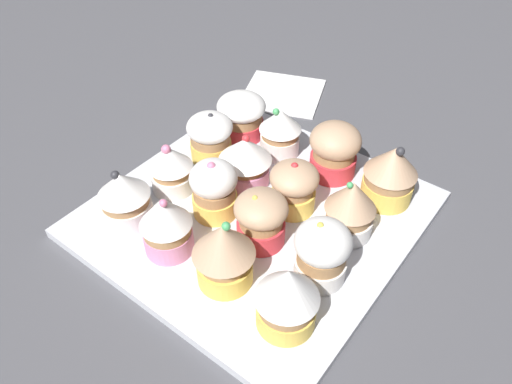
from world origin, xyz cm
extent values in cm
cube|color=#4C4C51|center=(0.00, 0.00, -1.50)|extent=(180.00, 180.00, 3.00)
cube|color=silver|center=(0.00, 0.00, 0.60)|extent=(34.60, 34.60, 1.20)
cylinder|color=#EFC651|center=(-10.36, -11.52, 2.38)|extent=(5.73, 5.73, 2.36)
cylinder|color=#AD7F51|center=(-10.36, -11.52, 4.36)|extent=(5.35, 5.35, 1.59)
cone|color=white|center=(-10.36, -11.52, 7.04)|extent=(6.15, 6.15, 3.78)
cylinder|color=white|center=(-3.66, -11.11, 2.42)|extent=(5.41, 5.41, 2.43)
cylinder|color=#AD7F51|center=(-3.66, -11.11, 4.41)|extent=(4.98, 4.98, 1.55)
ellipsoid|color=white|center=(-3.66, -11.11, 6.48)|extent=(5.81, 5.81, 4.32)
sphere|color=#EAD64C|center=(-3.74, -10.61, 8.53)|extent=(0.71, 0.71, 0.71)
cylinder|color=white|center=(3.60, -10.24, 2.39)|extent=(5.58, 5.58, 2.37)
cylinder|color=#AD7F51|center=(3.60, -10.24, 4.26)|extent=(5.08, 5.08, 1.37)
cone|color=tan|center=(3.60, -10.24, 6.75)|extent=(5.70, 5.70, 3.61)
sphere|color=#4CB266|center=(3.15, -9.94, 8.45)|extent=(0.71, 0.71, 0.71)
cylinder|color=#EFC651|center=(11.33, -11.18, 2.60)|extent=(6.11, 6.11, 2.80)
cylinder|color=#AD7F51|center=(11.33, -11.18, 4.65)|extent=(5.85, 5.85, 1.30)
cone|color=tan|center=(11.33, -11.18, 7.09)|extent=(6.32, 6.32, 3.58)
sphere|color=#333338|center=(11.27, -11.72, 8.72)|extent=(1.04, 1.04, 1.04)
cylinder|color=#EFC651|center=(-9.95, -3.62, 2.50)|extent=(5.77, 5.77, 2.60)
cylinder|color=#AD7F51|center=(-9.95, -3.62, 4.54)|extent=(5.13, 5.13, 1.47)
cone|color=tan|center=(-9.95, -3.62, 7.20)|extent=(6.40, 6.40, 3.87)
sphere|color=#4CB266|center=(-9.62, -3.83, 9.00)|extent=(0.91, 0.91, 0.91)
cylinder|color=#D1333D|center=(-3.37, -3.26, 2.55)|extent=(5.38, 5.38, 2.71)
cylinder|color=#AD7F51|center=(-3.37, -3.26, 4.51)|extent=(4.77, 4.77, 1.21)
ellipsoid|color=tan|center=(-3.37, -3.26, 6.15)|extent=(5.88, 5.88, 3.44)
sphere|color=#EAD64C|center=(-3.86, -2.83, 7.77)|extent=(0.61, 0.61, 0.61)
cylinder|color=#EFC651|center=(3.10, -3.15, 2.54)|extent=(5.21, 5.21, 2.68)
cylinder|color=#AD7F51|center=(3.10, -3.15, 4.40)|extent=(4.59, 4.59, 1.04)
ellipsoid|color=tan|center=(3.10, -3.15, 5.94)|extent=(5.74, 5.74, 3.37)
sphere|color=red|center=(3.20, -3.01, 7.49)|extent=(0.87, 0.87, 0.87)
cylinder|color=#D1333D|center=(11.48, -3.52, 2.58)|extent=(5.89, 5.89, 2.77)
cylinder|color=#AD7F51|center=(11.48, -3.52, 4.55)|extent=(5.25, 5.25, 1.17)
ellipsoid|color=tan|center=(11.48, -3.52, 6.40)|extent=(6.42, 6.42, 4.23)
cylinder|color=pink|center=(-10.44, 3.97, 2.51)|extent=(5.39, 5.39, 2.61)
cylinder|color=#AD7F51|center=(-10.44, 3.97, 4.45)|extent=(5.16, 5.16, 1.29)
cone|color=white|center=(-10.44, 3.97, 6.89)|extent=(5.64, 5.64, 3.58)
sphere|color=pink|center=(-10.70, 3.49, 8.55)|extent=(0.85, 0.85, 0.85)
cylinder|color=#EFC651|center=(-3.05, 3.70, 2.49)|extent=(5.31, 5.31, 2.58)
cylinder|color=#AD7F51|center=(-3.05, 3.70, 4.49)|extent=(4.90, 4.90, 1.42)
ellipsoid|color=white|center=(-3.05, 3.70, 6.44)|extent=(5.50, 5.50, 4.12)
sphere|color=pink|center=(-3.26, 3.67, 8.35)|extent=(1.01, 1.01, 1.01)
cylinder|color=pink|center=(3.41, 4.30, 2.38)|extent=(5.98, 5.98, 2.35)
cylinder|color=#AD7F51|center=(3.41, 4.30, 4.14)|extent=(5.29, 5.29, 1.17)
cone|color=white|center=(3.41, 4.30, 6.26)|extent=(6.62, 6.62, 3.07)
sphere|color=red|center=(3.73, 4.37, 7.65)|extent=(0.99, 0.99, 0.99)
cylinder|color=white|center=(10.88, 4.34, 2.57)|extent=(5.24, 5.24, 2.73)
cylinder|color=#AD7F51|center=(10.88, 4.34, 4.49)|extent=(4.91, 4.91, 1.12)
cone|color=white|center=(10.88, 4.34, 6.48)|extent=(5.59, 5.59, 2.87)
sphere|color=#4CB266|center=(10.42, 4.78, 7.78)|extent=(0.89, 0.89, 0.89)
cylinder|color=white|center=(-10.16, 10.89, 2.56)|extent=(5.84, 5.84, 2.72)
cylinder|color=#AD7F51|center=(-10.16, 10.89, 4.52)|extent=(5.42, 5.42, 1.20)
cone|color=white|center=(-10.16, 10.89, 6.59)|extent=(5.97, 5.97, 2.94)
sphere|color=#333338|center=(-10.34, 11.32, 7.91)|extent=(0.99, 0.99, 0.99)
cylinder|color=white|center=(-3.10, 10.61, 2.40)|extent=(5.21, 5.21, 2.39)
cylinder|color=#AD7F51|center=(-3.10, 10.61, 4.15)|extent=(4.66, 4.66, 1.12)
cone|color=white|center=(-3.10, 10.61, 6.13)|extent=(5.37, 5.37, 2.84)
sphere|color=pink|center=(-3.29, 10.73, 7.38)|extent=(1.14, 1.14, 1.14)
cylinder|color=#EFC651|center=(4.46, 10.91, 2.52)|extent=(5.40, 5.40, 2.63)
cylinder|color=#AD7F51|center=(4.46, 10.91, 4.46)|extent=(5.17, 5.17, 1.25)
ellipsoid|color=white|center=(4.46, 10.91, 6.10)|extent=(5.99, 5.99, 3.39)
sphere|color=#333338|center=(4.71, 10.84, 7.68)|extent=(0.73, 0.73, 0.73)
cylinder|color=#D1333D|center=(10.95, 10.94, 2.37)|extent=(6.13, 6.13, 2.34)
cylinder|color=#AD7F51|center=(10.95, 10.94, 4.20)|extent=(5.75, 5.75, 1.33)
ellipsoid|color=white|center=(10.95, 10.94, 5.88)|extent=(6.72, 6.72, 3.37)
cube|color=white|center=(24.90, 13.64, 0.30)|extent=(15.44, 15.66, 0.60)
camera|label=1|loc=(-33.23, -25.50, 42.86)|focal=34.71mm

